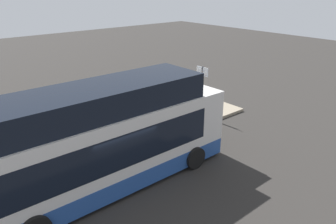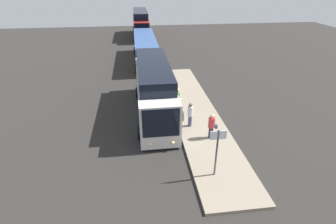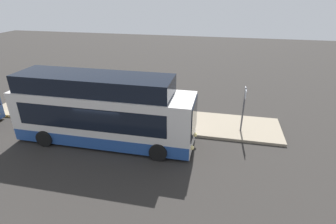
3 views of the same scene
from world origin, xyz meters
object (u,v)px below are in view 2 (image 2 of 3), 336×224
at_px(bus_second, 145,50).
at_px(passenger_boarding, 190,114).
at_px(bus_third, 141,25).
at_px(suitcase, 177,108).
at_px(trash_bin, 181,116).
at_px(bus_lead, 154,92).
at_px(sign_post, 217,147).
at_px(passenger_with_bags, 178,98).
at_px(passenger_waiting, 212,125).

relative_size(bus_second, passenger_boarding, 6.63).
distance_m(bus_third, suitcase, 29.08).
height_order(bus_second, passenger_boarding, bus_second).
distance_m(passenger_boarding, suitcase, 2.37).
bearing_deg(passenger_boarding, trash_bin, 30.36).
distance_m(bus_second, passenger_boarding, 16.52).
xyz_separation_m(passenger_boarding, suitcase, (-2.19, -0.60, -0.65)).
height_order(bus_lead, bus_third, bus_third).
height_order(bus_third, sign_post, bus_third).
bearing_deg(passenger_with_bags, passenger_waiting, 64.93).
bearing_deg(passenger_waiting, bus_second, -168.79).
relative_size(passenger_boarding, suitcase, 2.06).
bearing_deg(bus_second, passenger_waiting, 10.50).
xyz_separation_m(passenger_with_bags, suitcase, (0.47, -0.15, -0.63)).
bearing_deg(bus_lead, suitcase, 76.16).
xyz_separation_m(suitcase, sign_post, (7.36, 0.88, 1.48)).
bearing_deg(bus_lead, bus_second, -180.00).
distance_m(bus_lead, passenger_with_bags, 1.96).
bearing_deg(bus_lead, passenger_waiting, 38.06).
bearing_deg(suitcase, bus_lead, -103.84).
bearing_deg(bus_second, sign_post, 6.81).
relative_size(bus_third, passenger_boarding, 6.48).
distance_m(bus_second, trash_bin, 15.64).
bearing_deg(trash_bin, passenger_waiting, 31.59).
distance_m(bus_lead, trash_bin, 2.82).
relative_size(bus_third, trash_bin, 17.68).
bearing_deg(passenger_waiting, bus_lead, -141.24).
distance_m(passenger_waiting, suitcase, 4.23).
relative_size(passenger_boarding, trash_bin, 2.73).
distance_m(passenger_waiting, sign_post, 3.69).
distance_m(suitcase, sign_post, 7.55).
relative_size(bus_second, passenger_with_bags, 6.71).
distance_m(passenger_boarding, passenger_waiting, 1.96).
xyz_separation_m(bus_third, sign_post, (36.35, 2.57, 0.03)).
bearing_deg(sign_post, bus_third, -175.96).
height_order(bus_lead, bus_second, bus_lead).
bearing_deg(passenger_with_bags, bus_third, -130.44).
bearing_deg(sign_post, passenger_with_bags, -174.72).
bearing_deg(bus_lead, bus_third, -180.00).
xyz_separation_m(bus_third, passenger_with_bags, (28.52, 1.85, -0.82)).
distance_m(passenger_with_bags, trash_bin, 1.92).
bearing_deg(sign_post, trash_bin, -172.69).
xyz_separation_m(bus_second, suitcase, (14.16, 1.69, -1.03)).
distance_m(bus_third, sign_post, 36.44).
relative_size(passenger_boarding, sign_post, 0.64).
height_order(passenger_waiting, trash_bin, passenger_waiting).
distance_m(bus_lead, bus_third, 28.58).
bearing_deg(passenger_waiting, passenger_with_bags, -160.22).
bearing_deg(bus_second, passenger_with_bags, 7.68).
height_order(bus_third, passenger_boarding, bus_third).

